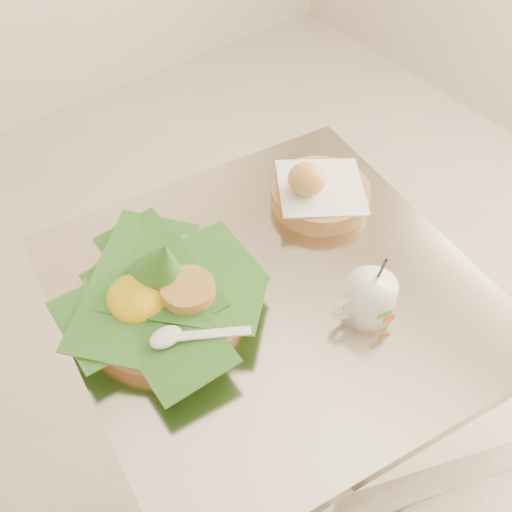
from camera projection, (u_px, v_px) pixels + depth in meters
floor at (231, 501)px, 1.63m from camera, size 3.60×3.60×0.00m
cafe_table at (272, 361)px, 1.29m from camera, size 0.79×0.79×0.75m
rice_basket at (160, 292)px, 1.06m from camera, size 0.34×0.34×0.17m
bread_basket at (318, 192)px, 1.25m from camera, size 0.23×0.23×0.10m
coffee_mug at (369, 298)px, 1.06m from camera, size 0.12×0.09×0.15m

